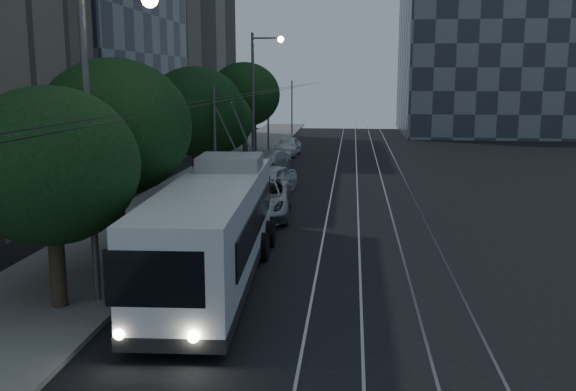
% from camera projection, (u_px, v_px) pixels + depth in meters
% --- Properties ---
extents(ground, '(120.00, 120.00, 0.00)m').
position_uv_depth(ground, '(309.00, 271.00, 21.55)').
color(ground, black).
rests_on(ground, ground).
extents(sidewalk, '(5.00, 90.00, 0.15)m').
position_uv_depth(sidewalk, '(215.00, 175.00, 41.84)').
color(sidewalk, slate).
rests_on(sidewalk, ground).
extents(tram_rails, '(4.52, 90.00, 0.02)m').
position_uv_depth(tram_rails, '(369.00, 179.00, 40.87)').
color(tram_rails, gray).
rests_on(tram_rails, ground).
extents(overhead_wires, '(2.23, 90.00, 6.00)m').
position_uv_depth(overhead_wires, '(253.00, 123.00, 40.97)').
color(overhead_wires, black).
rests_on(overhead_wires, ground).
extents(building_distant_right, '(22.00, 18.00, 24.00)m').
position_uv_depth(building_distant_right, '(504.00, 26.00, 71.38)').
color(building_distant_right, '#333741').
rests_on(building_distant_right, ground).
extents(trolleybus, '(3.15, 12.48, 5.63)m').
position_uv_depth(trolleybus, '(214.00, 229.00, 20.19)').
color(trolleybus, silver).
rests_on(trolleybus, ground).
extents(pickup_silver, '(3.30, 6.42, 1.73)m').
position_uv_depth(pickup_silver, '(259.00, 198.00, 29.77)').
color(pickup_silver, '#9B9FA3').
rests_on(pickup_silver, ground).
extents(car_white_a, '(3.12, 4.91, 1.56)m').
position_uv_depth(car_white_a, '(269.00, 180.00, 35.57)').
color(car_white_a, silver).
rests_on(car_white_a, ground).
extents(car_white_b, '(3.13, 4.78, 1.29)m').
position_uv_depth(car_white_b, '(270.00, 161.00, 44.70)').
color(car_white_b, '#B0B1B5').
rests_on(car_white_b, ground).
extents(car_white_c, '(1.72, 3.79, 1.21)m').
position_uv_depth(car_white_c, '(282.00, 152.00, 50.06)').
color(car_white_c, '#BDBDC1').
rests_on(car_white_c, ground).
extents(car_white_d, '(2.06, 4.60, 1.54)m').
position_uv_depth(car_white_d, '(288.00, 146.00, 52.88)').
color(car_white_d, silver).
rests_on(car_white_d, ground).
extents(tree_0, '(4.75, 4.75, 6.23)m').
position_uv_depth(tree_0, '(51.00, 166.00, 17.16)').
color(tree_0, black).
rests_on(tree_0, ground).
extents(tree_1, '(5.10, 5.10, 7.06)m').
position_uv_depth(tree_1, '(115.00, 128.00, 21.32)').
color(tree_1, black).
rests_on(tree_1, ground).
extents(tree_2, '(5.16, 5.16, 6.97)m').
position_uv_depth(tree_2, '(195.00, 112.00, 33.35)').
color(tree_2, black).
rests_on(tree_2, ground).
extents(tree_3, '(4.24, 4.24, 5.79)m').
position_uv_depth(tree_3, '(217.00, 121.00, 37.30)').
color(tree_3, black).
rests_on(tree_3, ground).
extents(tree_4, '(5.52, 5.52, 7.53)m').
position_uv_depth(tree_4, '(245.00, 95.00, 49.61)').
color(tree_4, black).
rests_on(tree_4, ground).
extents(tree_5, '(3.95, 3.95, 6.12)m').
position_uv_depth(tree_5, '(254.00, 102.00, 54.25)').
color(tree_5, black).
rests_on(tree_5, ground).
extents(streetlamp_near, '(2.18, 0.44, 8.86)m').
position_uv_depth(streetlamp_near, '(102.00, 115.00, 17.38)').
color(streetlamp_near, '#5A5A5D').
rests_on(streetlamp_near, ground).
extents(streetlamp_far, '(2.30, 0.44, 9.43)m').
position_uv_depth(streetlamp_far, '(259.00, 87.00, 45.07)').
color(streetlamp_far, '#5A5A5D').
rests_on(streetlamp_far, ground).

